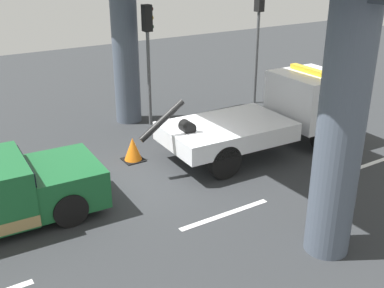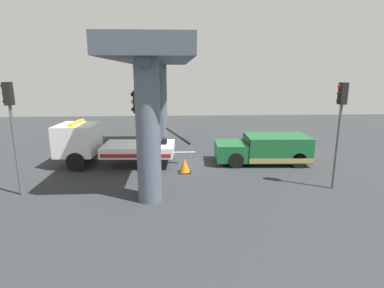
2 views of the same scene
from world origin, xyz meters
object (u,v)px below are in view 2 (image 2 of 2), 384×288
traffic_light_mid (11,115)px  tow_truck_white (104,144)px  traffic_light_near (340,113)px  traffic_light_far (137,120)px  traffic_cone_orange (185,166)px  towed_van_green (266,149)px

traffic_light_mid → tow_truck_white: bearing=-121.9°
traffic_light_near → traffic_light_mid: size_ratio=0.99×
traffic_light_far → traffic_cone_orange: traffic_light_far is taller
tow_truck_white → towed_van_green: (-9.11, 0.04, -0.42)m
traffic_light_near → traffic_light_mid: traffic_light_mid is taller
tow_truck_white → traffic_light_mid: 5.36m
traffic_light_far → traffic_light_mid: (5.00, 0.00, 0.24)m
tow_truck_white → traffic_cone_orange: bearing=160.6°
traffic_light_mid → traffic_light_far: bearing=-180.0°
traffic_cone_orange → towed_van_green: bearing=-162.1°
towed_van_green → traffic_light_far: size_ratio=1.22×
towed_van_green → traffic_light_far: (6.69, 4.11, 2.38)m
traffic_light_mid → towed_van_green: bearing=-160.6°
traffic_light_near → traffic_cone_orange: bearing=-21.8°
traffic_light_far → traffic_cone_orange: bearing=-127.6°
tow_truck_white → traffic_light_mid: (2.59, 4.15, 2.19)m
towed_van_green → traffic_light_far: bearing=31.6°
towed_van_green → traffic_cone_orange: towed_van_green is taller
traffic_light_far → traffic_light_near: bearing=180.0°
traffic_light_far → traffic_cone_orange: 4.31m
traffic_light_mid → traffic_cone_orange: traffic_light_mid is taller
towed_van_green → traffic_light_far: 8.21m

